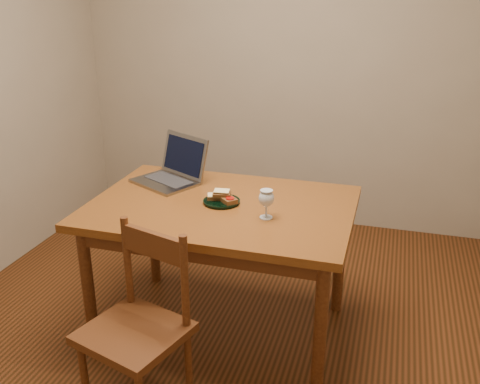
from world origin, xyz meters
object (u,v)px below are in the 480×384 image
(table, at_px, (222,220))
(chair, at_px, (137,320))
(plate, at_px, (222,202))
(milk_glass, at_px, (266,204))
(laptop, at_px, (174,169))

(table, bearing_deg, chair, -103.65)
(plate, bearing_deg, chair, -103.23)
(milk_glass, height_order, laptop, laptop)
(table, distance_m, plate, 0.09)
(chair, bearing_deg, plate, 93.47)
(chair, relative_size, laptop, 1.11)
(chair, distance_m, laptop, 0.99)
(chair, relative_size, milk_glass, 3.45)
(table, relative_size, plate, 7.03)
(plate, height_order, laptop, laptop)
(plate, distance_m, milk_glass, 0.29)
(table, height_order, milk_glass, milk_glass)
(chair, xyz_separation_m, plate, (0.16, 0.66, 0.29))
(plate, bearing_deg, laptop, 146.29)
(table, xyz_separation_m, milk_glass, (0.25, -0.10, 0.16))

